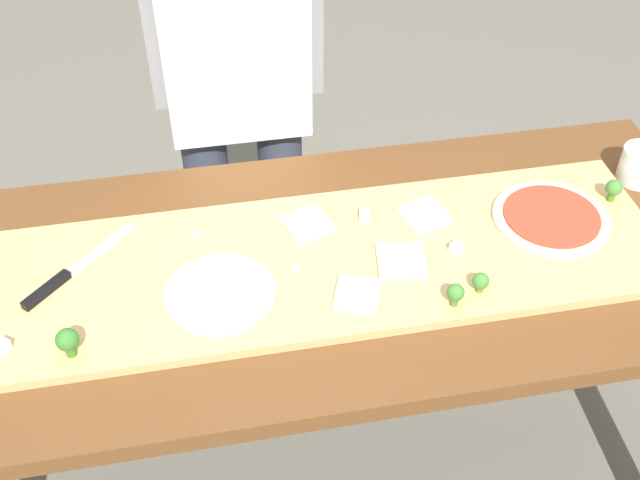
% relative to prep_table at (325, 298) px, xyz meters
% --- Properties ---
extents(ground_plane, '(8.00, 8.00, 0.00)m').
position_rel_prep_table_xyz_m(ground_plane, '(0.00, 0.00, -0.69)').
color(ground_plane, '#6B665B').
extents(prep_table, '(1.73, 0.74, 0.80)m').
position_rel_prep_table_xyz_m(prep_table, '(0.00, 0.00, 0.00)').
color(prep_table, brown).
rests_on(prep_table, ground).
extents(cutting_board, '(1.35, 0.42, 0.02)m').
position_rel_prep_table_xyz_m(cutting_board, '(0.02, -0.01, 0.12)').
color(cutting_board, tan).
rests_on(cutting_board, prep_table).
extents(chefs_knife, '(0.21, 0.22, 0.02)m').
position_rel_prep_table_xyz_m(chefs_knife, '(-0.51, 0.03, 0.14)').
color(chefs_knife, '#B7BABF').
rests_on(chefs_knife, cutting_board).
extents(pizza_whole_tomato_red, '(0.25, 0.25, 0.02)m').
position_rel_prep_table_xyz_m(pizza_whole_tomato_red, '(0.49, 0.01, 0.14)').
color(pizza_whole_tomato_red, beige).
rests_on(pizza_whole_tomato_red, cutting_board).
extents(pizza_whole_white_garlic, '(0.22, 0.22, 0.02)m').
position_rel_prep_table_xyz_m(pizza_whole_white_garlic, '(-0.22, -0.08, 0.14)').
color(pizza_whole_white_garlic, beige).
rests_on(pizza_whole_white_garlic, cutting_board).
extents(pizza_slice_far_right, '(0.11, 0.11, 0.01)m').
position_rel_prep_table_xyz_m(pizza_slice_far_right, '(0.23, 0.07, 0.14)').
color(pizza_slice_far_right, beige).
rests_on(pizza_slice_far_right, cutting_board).
extents(pizza_slice_far_left, '(0.11, 0.11, 0.01)m').
position_rel_prep_table_xyz_m(pizza_slice_far_left, '(-0.02, 0.09, 0.14)').
color(pizza_slice_far_left, beige).
rests_on(pizza_slice_far_left, cutting_board).
extents(pizza_slice_center, '(0.11, 0.11, 0.01)m').
position_rel_prep_table_xyz_m(pizza_slice_center, '(0.04, -0.13, 0.14)').
color(pizza_slice_center, beige).
rests_on(pizza_slice_center, cutting_board).
extents(pizza_slice_near_left, '(0.11, 0.11, 0.01)m').
position_rel_prep_table_xyz_m(pizza_slice_near_left, '(0.14, -0.05, 0.14)').
color(pizza_slice_near_left, beige).
rests_on(pizza_slice_near_left, cutting_board).
extents(broccoli_floret_back_left, '(0.04, 0.04, 0.05)m').
position_rel_prep_table_xyz_m(broccoli_floret_back_left, '(0.65, 0.05, 0.16)').
color(broccoli_floret_back_left, '#487A23').
rests_on(broccoli_floret_back_left, cutting_board).
extents(broccoli_floret_front_mid, '(0.03, 0.03, 0.05)m').
position_rel_prep_table_xyz_m(broccoli_floret_front_mid, '(0.21, -0.18, 0.16)').
color(broccoli_floret_front_mid, '#487A23').
rests_on(broccoli_floret_front_mid, cutting_board).
extents(broccoli_floret_back_mid, '(0.03, 0.03, 0.04)m').
position_rel_prep_table_xyz_m(broccoli_floret_back_mid, '(0.27, -0.16, 0.16)').
color(broccoli_floret_back_mid, '#487A23').
rests_on(broccoli_floret_back_mid, cutting_board).
extents(broccoli_floret_front_left, '(0.04, 0.04, 0.06)m').
position_rel_prep_table_xyz_m(broccoli_floret_front_left, '(-0.49, -0.17, 0.17)').
color(broccoli_floret_front_left, '#3F7220').
rests_on(broccoli_floret_front_left, cutting_board).
extents(cheese_crumble_a, '(0.03, 0.03, 0.02)m').
position_rel_prep_table_xyz_m(cheese_crumble_a, '(-0.61, -0.14, 0.14)').
color(cheese_crumble_a, white).
rests_on(cheese_crumble_a, cutting_board).
extents(cheese_crumble_b, '(0.03, 0.03, 0.02)m').
position_rel_prep_table_xyz_m(cheese_crumble_b, '(0.10, 0.09, 0.14)').
color(cheese_crumble_b, silver).
rests_on(cheese_crumble_b, cutting_board).
extents(cheese_crumble_c, '(0.03, 0.03, 0.02)m').
position_rel_prep_table_xyz_m(cheese_crumble_c, '(0.26, -0.04, 0.14)').
color(cheese_crumble_c, silver).
rests_on(cheese_crumble_c, cutting_board).
extents(cheese_crumble_d, '(0.02, 0.02, 0.01)m').
position_rel_prep_table_xyz_m(cheese_crumble_d, '(-0.07, -0.04, 0.14)').
color(cheese_crumble_d, white).
rests_on(cheese_crumble_d, cutting_board).
extents(cheese_crumble_e, '(0.02, 0.02, 0.01)m').
position_rel_prep_table_xyz_m(cheese_crumble_e, '(-0.25, 0.10, 0.14)').
color(cheese_crumble_e, silver).
rests_on(cheese_crumble_e, cutting_board).
extents(flour_cup, '(0.09, 0.09, 0.08)m').
position_rel_prep_table_xyz_m(flour_cup, '(0.76, 0.14, 0.15)').
color(flour_cup, white).
rests_on(flour_cup, prep_table).
extents(cook_center, '(0.54, 0.39, 1.67)m').
position_rel_prep_table_xyz_m(cook_center, '(-0.11, 0.56, 0.31)').
color(cook_center, '#333847').
rests_on(cook_center, ground).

